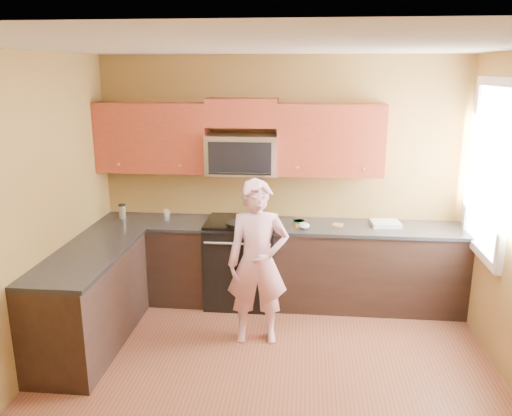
# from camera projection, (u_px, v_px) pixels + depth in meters

# --- Properties ---
(floor) EXTENTS (4.00, 4.00, 0.00)m
(floor) POSITION_uv_depth(u_px,v_px,m) (265.00, 392.00, 4.20)
(floor) COLOR brown
(floor) RESTS_ON ground
(ceiling) EXTENTS (4.00, 4.00, 0.00)m
(ceiling) POSITION_uv_depth(u_px,v_px,m) (266.00, 46.00, 3.49)
(ceiling) COLOR white
(ceiling) RESTS_ON ground
(wall_back) EXTENTS (4.00, 0.00, 4.00)m
(wall_back) POSITION_uv_depth(u_px,v_px,m) (280.00, 179.00, 5.77)
(wall_back) COLOR olive
(wall_back) RESTS_ON ground
(wall_front) EXTENTS (4.00, 0.00, 4.00)m
(wall_front) POSITION_uv_depth(u_px,v_px,m) (222.00, 400.00, 1.93)
(wall_front) COLOR olive
(wall_front) RESTS_ON ground
(wall_left) EXTENTS (0.00, 4.00, 4.00)m
(wall_left) POSITION_uv_depth(u_px,v_px,m) (12.00, 227.00, 4.04)
(wall_left) COLOR olive
(wall_left) RESTS_ON ground
(cabinet_back_run) EXTENTS (4.00, 0.60, 0.88)m
(cabinet_back_run) POSITION_uv_depth(u_px,v_px,m) (277.00, 265.00, 5.72)
(cabinet_back_run) COLOR black
(cabinet_back_run) RESTS_ON floor
(cabinet_left_run) EXTENTS (0.60, 1.60, 0.88)m
(cabinet_left_run) POSITION_uv_depth(u_px,v_px,m) (90.00, 301.00, 4.82)
(cabinet_left_run) COLOR black
(cabinet_left_run) RESTS_ON floor
(countertop_back) EXTENTS (4.00, 0.62, 0.04)m
(countertop_back) POSITION_uv_depth(u_px,v_px,m) (278.00, 226.00, 5.59)
(countertop_back) COLOR black
(countertop_back) RESTS_ON cabinet_back_run
(countertop_left) EXTENTS (0.62, 1.60, 0.04)m
(countertop_left) POSITION_uv_depth(u_px,v_px,m) (87.00, 255.00, 4.70)
(countertop_left) COLOR black
(countertop_left) RESTS_ON cabinet_left_run
(stove) EXTENTS (0.76, 0.65, 0.95)m
(stove) POSITION_uv_depth(u_px,v_px,m) (241.00, 261.00, 5.72)
(stove) COLOR black
(stove) RESTS_ON floor
(microwave) EXTENTS (0.76, 0.40, 0.42)m
(microwave) POSITION_uv_depth(u_px,v_px,m) (242.00, 173.00, 5.59)
(microwave) COLOR silver
(microwave) RESTS_ON wall_back
(upper_cab_left) EXTENTS (1.22, 0.33, 0.75)m
(upper_cab_left) POSITION_uv_depth(u_px,v_px,m) (154.00, 171.00, 5.72)
(upper_cab_left) COLOR maroon
(upper_cab_left) RESTS_ON wall_back
(upper_cab_right) EXTENTS (1.12, 0.33, 0.75)m
(upper_cab_right) POSITION_uv_depth(u_px,v_px,m) (329.00, 174.00, 5.53)
(upper_cab_right) COLOR maroon
(upper_cab_right) RESTS_ON wall_back
(upper_cab_over_mw) EXTENTS (0.76, 0.33, 0.30)m
(upper_cab_over_mw) POSITION_uv_depth(u_px,v_px,m) (242.00, 113.00, 5.45)
(upper_cab_over_mw) COLOR maroon
(upper_cab_over_mw) RESTS_ON wall_back
(window) EXTENTS (0.06, 1.06, 1.66)m
(window) POSITION_uv_depth(u_px,v_px,m) (490.00, 170.00, 4.73)
(window) COLOR white
(window) RESTS_ON wall_right
(woman) EXTENTS (0.62, 0.44, 1.58)m
(woman) POSITION_uv_depth(u_px,v_px,m) (258.00, 263.00, 4.82)
(woman) COLOR pink
(woman) RESTS_ON floor
(frying_pan) EXTENTS (0.29, 0.48, 0.06)m
(frying_pan) POSITION_uv_depth(u_px,v_px,m) (239.00, 228.00, 5.35)
(frying_pan) COLOR black
(frying_pan) RESTS_ON stove
(butter_tub) EXTENTS (0.15, 0.15, 0.09)m
(butter_tub) POSITION_uv_depth(u_px,v_px,m) (299.00, 227.00, 5.48)
(butter_tub) COLOR #FFBD43
(butter_tub) RESTS_ON countertop_back
(toast_slice) EXTENTS (0.13, 0.13, 0.01)m
(toast_slice) POSITION_uv_depth(u_px,v_px,m) (338.00, 225.00, 5.52)
(toast_slice) COLOR #B27F47
(toast_slice) RESTS_ON countertop_back
(napkin_a) EXTENTS (0.14, 0.14, 0.06)m
(napkin_a) POSITION_uv_depth(u_px,v_px,m) (258.00, 223.00, 5.52)
(napkin_a) COLOR silver
(napkin_a) RESTS_ON countertop_back
(napkin_b) EXTENTS (0.15, 0.16, 0.07)m
(napkin_b) POSITION_uv_depth(u_px,v_px,m) (304.00, 226.00, 5.41)
(napkin_b) COLOR silver
(napkin_b) RESTS_ON countertop_back
(dish_towel) EXTENTS (0.32, 0.27, 0.05)m
(dish_towel) POSITION_uv_depth(u_px,v_px,m) (385.00, 224.00, 5.51)
(dish_towel) COLOR white
(dish_towel) RESTS_ON countertop_back
(travel_mug) EXTENTS (0.09, 0.09, 0.16)m
(travel_mug) POSITION_uv_depth(u_px,v_px,m) (123.00, 218.00, 5.79)
(travel_mug) COLOR silver
(travel_mug) RESTS_ON countertop_back
(glass_c) EXTENTS (0.08, 0.08, 0.12)m
(glass_c) POSITION_uv_depth(u_px,v_px,m) (167.00, 215.00, 5.72)
(glass_c) COLOR silver
(glass_c) RESTS_ON countertop_back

